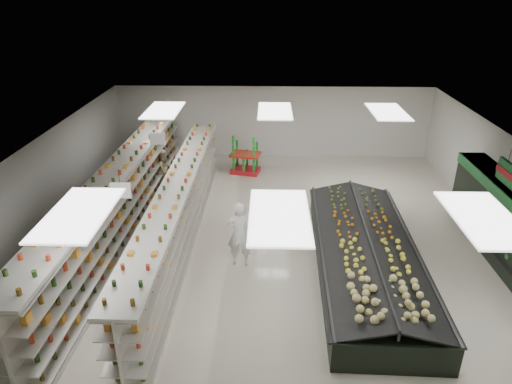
{
  "coord_description": "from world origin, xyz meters",
  "views": [
    {
      "loc": [
        -0.25,
        -11.96,
        7.37
      ],
      "look_at": [
        -0.59,
        0.95,
        1.38
      ],
      "focal_mm": 32.0,
      "sensor_mm": 36.0,
      "label": 1
    }
  ],
  "objects_px": {
    "gondola_center": "(180,216)",
    "shopper_background": "(164,170)",
    "produce_island": "(366,254)",
    "soda_endcap": "(245,156)",
    "gondola_left": "(122,204)",
    "shopper_main": "(240,234)"
  },
  "relations": [
    {
      "from": "produce_island",
      "to": "shopper_main",
      "type": "distance_m",
      "value": 3.54
    },
    {
      "from": "shopper_main",
      "to": "shopper_background",
      "type": "bearing_deg",
      "value": -55.0
    },
    {
      "from": "gondola_center",
      "to": "produce_island",
      "type": "bearing_deg",
      "value": -13.28
    },
    {
      "from": "gondola_center",
      "to": "soda_endcap",
      "type": "distance_m",
      "value": 6.01
    },
    {
      "from": "gondola_left",
      "to": "gondola_center",
      "type": "distance_m",
      "value": 2.0
    },
    {
      "from": "soda_endcap",
      "to": "shopper_background",
      "type": "relative_size",
      "value": 0.93
    },
    {
      "from": "gondola_center",
      "to": "produce_island",
      "type": "relative_size",
      "value": 1.55
    },
    {
      "from": "gondola_center",
      "to": "produce_island",
      "type": "xyz_separation_m",
      "value": [
        5.38,
        -1.3,
        -0.43
      ]
    },
    {
      "from": "gondola_left",
      "to": "shopper_main",
      "type": "distance_m",
      "value": 4.13
    },
    {
      "from": "gondola_left",
      "to": "shopper_main",
      "type": "bearing_deg",
      "value": -22.08
    },
    {
      "from": "gondola_center",
      "to": "shopper_background",
      "type": "height_order",
      "value": "gondola_center"
    },
    {
      "from": "gondola_center",
      "to": "shopper_background",
      "type": "xyz_separation_m",
      "value": [
        -1.33,
        3.97,
        -0.12
      ]
    },
    {
      "from": "gondola_center",
      "to": "shopper_main",
      "type": "distance_m",
      "value": 2.16
    },
    {
      "from": "gondola_center",
      "to": "shopper_main",
      "type": "xyz_separation_m",
      "value": [
        1.87,
        -1.09,
        0.03
      ]
    },
    {
      "from": "shopper_main",
      "to": "gondola_center",
      "type": "bearing_deg",
      "value": -27.5
    },
    {
      "from": "gondola_left",
      "to": "shopper_main",
      "type": "relative_size",
      "value": 6.76
    },
    {
      "from": "shopper_background",
      "to": "soda_endcap",
      "type": "bearing_deg",
      "value": -45.95
    },
    {
      "from": "soda_endcap",
      "to": "shopper_main",
      "type": "xyz_separation_m",
      "value": [
        0.17,
        -6.85,
        0.23
      ]
    },
    {
      "from": "produce_island",
      "to": "shopper_main",
      "type": "relative_size",
      "value": 3.93
    },
    {
      "from": "gondola_center",
      "to": "soda_endcap",
      "type": "xyz_separation_m",
      "value": [
        1.7,
        5.76,
        -0.2
      ]
    },
    {
      "from": "gondola_left",
      "to": "shopper_background",
      "type": "relative_size",
      "value": 7.98
    },
    {
      "from": "soda_endcap",
      "to": "shopper_main",
      "type": "relative_size",
      "value": 0.79
    }
  ]
}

